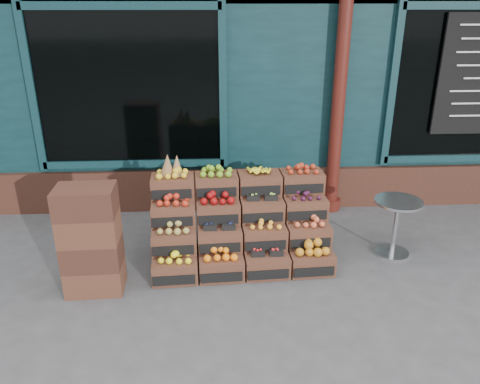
{
  "coord_description": "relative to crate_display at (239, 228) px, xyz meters",
  "views": [
    {
      "loc": [
        -0.46,
        -4.14,
        2.85
      ],
      "look_at": [
        -0.2,
        0.7,
        0.85
      ],
      "focal_mm": 35.0,
      "sensor_mm": 36.0,
      "label": 1
    }
  ],
  "objects": [
    {
      "name": "bistro_table",
      "position": [
        1.84,
        -0.03,
        0.05
      ],
      "size": [
        0.56,
        0.56,
        0.7
      ],
      "rotation": [
        0.0,
        0.0,
        0.25
      ],
      "color": "#B7B9BE",
      "rests_on": "ground"
    },
    {
      "name": "crate_display",
      "position": [
        0.0,
        0.0,
        0.0
      ],
      "size": [
        2.05,
        1.08,
        1.25
      ],
      "rotation": [
        0.0,
        0.0,
        0.06
      ],
      "color": "#502D1F",
      "rests_on": "ground"
    },
    {
      "name": "shopkeeper",
      "position": [
        -1.04,
        2.06,
        0.63
      ],
      "size": [
        0.85,
        0.69,
        2.03
      ],
      "primitive_type": "imported",
      "rotation": [
        0.0,
        0.0,
        3.45
      ],
      "color": "#1C652E",
      "rests_on": "ground"
    },
    {
      "name": "shop_facade",
      "position": [
        0.21,
        4.38,
        2.01
      ],
      "size": [
        12.0,
        6.24,
        4.8
      ],
      "color": "#0E2B2F",
      "rests_on": "ground"
    },
    {
      "name": "spare_crates",
      "position": [
        -1.55,
        -0.59,
        0.19
      ],
      "size": [
        0.59,
        0.42,
        1.16
      ],
      "rotation": [
        0.0,
        0.0,
        0.03
      ],
      "color": "#502D1F",
      "rests_on": "ground"
    },
    {
      "name": "ground",
      "position": [
        0.2,
        -0.73,
        -0.39
      ],
      "size": [
        60.0,
        60.0,
        0.0
      ],
      "primitive_type": "plane",
      "color": "#444446",
      "rests_on": "ground"
    }
  ]
}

